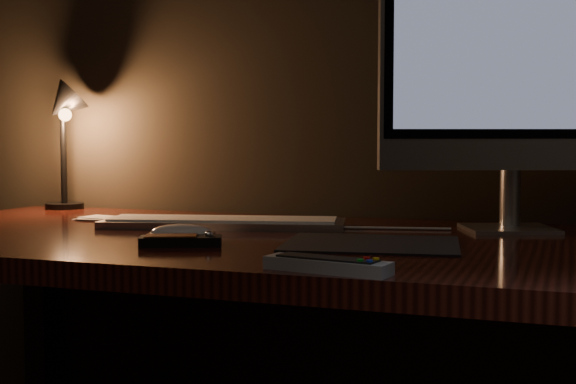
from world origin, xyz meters
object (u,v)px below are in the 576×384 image
(desk, at_px, (284,298))
(tv_remote, at_px, (327,265))
(keyboard, at_px, (223,222))
(media_remote, at_px, (181,240))
(mouse, at_px, (182,235))
(desk_lamp, at_px, (63,122))
(monitor, at_px, (511,66))

(desk, bearing_deg, tv_remote, -62.83)
(keyboard, relative_size, media_remote, 3.41)
(keyboard, bearing_deg, tv_remote, -64.99)
(keyboard, xyz_separation_m, tv_remote, (0.35, -0.44, 0.00))
(mouse, height_order, desk_lamp, desk_lamp)
(desk, height_order, media_remote, media_remote)
(media_remote, bearing_deg, keyboard, 77.50)
(mouse, bearing_deg, monitor, 18.64)
(desk, relative_size, media_remote, 11.23)
(monitor, xyz_separation_m, mouse, (-0.52, -0.34, -0.30))
(keyboard, relative_size, mouse, 4.47)
(desk, bearing_deg, mouse, -122.63)
(monitor, relative_size, mouse, 4.88)
(mouse, bearing_deg, media_remote, -78.92)
(monitor, bearing_deg, desk_lamp, 154.48)
(tv_remote, bearing_deg, media_remote, 162.17)
(desk, distance_m, keyboard, 0.20)
(mouse, bearing_deg, keyboard, 80.88)
(mouse, distance_m, tv_remote, 0.39)
(media_remote, bearing_deg, desk_lamp, 117.24)
(desk, bearing_deg, monitor, 20.93)
(keyboard, height_order, mouse, mouse)
(media_remote, bearing_deg, tv_remote, -50.35)
(monitor, height_order, media_remote, monitor)
(keyboard, height_order, desk_lamp, desk_lamp)
(keyboard, bearing_deg, media_remote, -93.73)
(media_remote, xyz_separation_m, tv_remote, (0.30, -0.16, 0.00))
(keyboard, relative_size, tv_remote, 2.67)
(desk, relative_size, keyboard, 3.30)
(desk, distance_m, tv_remote, 0.48)
(keyboard, xyz_separation_m, desk_lamp, (-0.52, 0.20, 0.21))
(tv_remote, bearing_deg, desk, 127.35)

